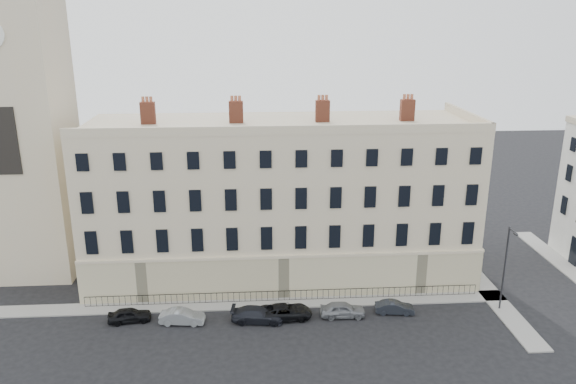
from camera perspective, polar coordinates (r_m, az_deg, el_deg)
name	(u,v)px	position (r m, az deg, el deg)	size (l,w,h in m)	color
ground	(362,331)	(47.30, 7.52, -13.82)	(160.00, 160.00, 0.00)	black
terrace	(280,199)	(54.30, -0.79, -0.72)	(36.22, 12.22, 17.00)	beige
church_tower	(17,82)	(57.91, -25.85, 10.03)	(8.00, 8.13, 44.00)	beige
pavement_terrace	(239,304)	(50.81, -4.96, -11.29)	(48.00, 2.00, 0.12)	gray
pavement_east_return	(479,281)	(57.68, 18.87, -8.56)	(2.00, 24.00, 0.12)	gray
pavement_adjacent	(568,269)	(63.67, 26.59, -7.02)	(2.00, 20.00, 0.12)	gray
railings	(284,296)	(50.98, -0.39, -10.49)	(35.00, 0.04, 0.96)	black
car_a	(130,315)	(49.69, -15.80, -11.94)	(1.42, 3.53, 1.20)	black
car_b	(182,317)	(48.44, -10.70, -12.35)	(1.30, 3.72, 1.22)	gray
car_c	(258,315)	(47.94, -3.10, -12.33)	(1.80, 4.43, 1.28)	black
car_d	(285,312)	(48.32, -0.28, -12.06)	(2.10, 4.55, 1.26)	black
car_e	(343,310)	(48.81, 5.57, -11.80)	(1.54, 3.84, 1.31)	slate
car_f	(395,307)	(49.97, 10.77, -11.45)	(1.16, 3.32, 1.09)	#1F2229
streetlamp	(505,265)	(51.33, 21.21, -6.93)	(0.27, 1.67, 7.73)	#2D2D32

